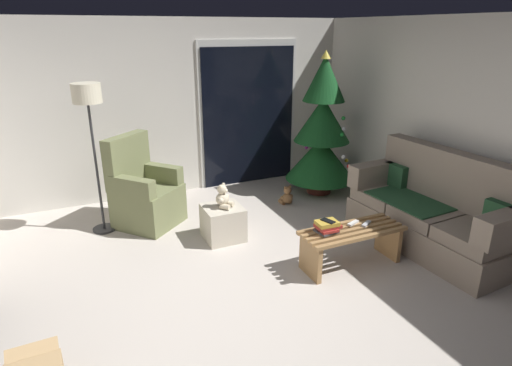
{
  "coord_description": "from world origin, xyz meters",
  "views": [
    {
      "loc": [
        -1.31,
        -3.06,
        2.35
      ],
      "look_at": [
        0.4,
        0.7,
        0.85
      ],
      "focal_mm": 29.98,
      "sensor_mm": 36.0,
      "label": 1
    }
  ],
  "objects": [
    {
      "name": "floor_lamp",
      "position": [
        -1.04,
        2.07,
        1.51
      ],
      "size": [
        0.32,
        0.32,
        1.78
      ],
      "color": "#2D2D30",
      "rests_on": "ground"
    },
    {
      "name": "armchair",
      "position": [
        -0.53,
        2.04,
        0.4
      ],
      "size": [
        0.97,
        0.97,
        1.13
      ],
      "color": "olive",
      "rests_on": "ground"
    },
    {
      "name": "ground_plane",
      "position": [
        0.0,
        0.0,
        0.0
      ],
      "size": [
        7.0,
        7.0,
        0.0
      ],
      "primitive_type": "plane",
      "color": "#BCB2A8"
    },
    {
      "name": "book_stack",
      "position": [
        0.94,
        0.17,
        0.48
      ],
      "size": [
        0.25,
        0.2,
        0.12
      ],
      "color": "#4C4C51",
      "rests_on": "coffee_table"
    },
    {
      "name": "cell_phone",
      "position": [
        0.95,
        0.16,
        0.54
      ],
      "size": [
        0.11,
        0.16,
        0.01
      ],
      "primitive_type": "cube",
      "rotation": [
        0.0,
        0.0,
        0.32
      ],
      "color": "black",
      "rests_on": "book_stack"
    },
    {
      "name": "wall_back",
      "position": [
        0.0,
        3.06,
        1.25
      ],
      "size": [
        5.72,
        0.12,
        2.5
      ],
      "primitive_type": "cube",
      "color": "silver",
      "rests_on": "ground"
    },
    {
      "name": "patio_door_frame",
      "position": [
        1.31,
        2.99,
        1.1
      ],
      "size": [
        1.6,
        0.02,
        2.2
      ],
      "primitive_type": "cube",
      "color": "silver",
      "rests_on": "ground"
    },
    {
      "name": "remote_silver",
      "position": [
        1.41,
        0.14,
        0.43
      ],
      "size": [
        0.16,
        0.11,
        0.02
      ],
      "primitive_type": "cube",
      "rotation": [
        0.0,
        0.0,
        5.22
      ],
      "color": "#ADADB2",
      "rests_on": "coffee_table"
    },
    {
      "name": "wall_right",
      "position": [
        2.86,
        0.0,
        1.25
      ],
      "size": [
        0.12,
        6.0,
        2.5
      ],
      "primitive_type": "cube",
      "color": "silver",
      "rests_on": "ground"
    },
    {
      "name": "couch",
      "position": [
        2.32,
        0.11,
        0.4
      ],
      "size": [
        0.89,
        1.98,
        1.08
      ],
      "color": "gray",
      "rests_on": "ground"
    },
    {
      "name": "christmas_tree",
      "position": [
        2.07,
        2.08,
        0.92
      ],
      "size": [
        1.02,
        1.02,
        2.08
      ],
      "color": "#4C1E19",
      "rests_on": "ground"
    },
    {
      "name": "ottoman",
      "position": [
        0.22,
        1.24,
        0.2
      ],
      "size": [
        0.44,
        0.44,
        0.4
      ],
      "primitive_type": "cube",
      "color": "beige",
      "rests_on": "ground"
    },
    {
      "name": "remote_white",
      "position": [
        1.3,
        0.21,
        0.43
      ],
      "size": [
        0.16,
        0.09,
        0.02
      ],
      "primitive_type": "cube",
      "rotation": [
        0.0,
        0.0,
        1.91
      ],
      "color": "silver",
      "rests_on": "coffee_table"
    },
    {
      "name": "coffee_table",
      "position": [
        1.22,
        0.12,
        0.28
      ],
      "size": [
        1.1,
        0.4,
        0.42
      ],
      "color": "#9E7547",
      "rests_on": "ground"
    },
    {
      "name": "teddy_bear_chestnut_by_tree",
      "position": [
        1.4,
        1.84,
        0.12
      ],
      "size": [
        0.2,
        0.2,
        0.29
      ],
      "color": "brown",
      "rests_on": "ground"
    },
    {
      "name": "patio_door_glass",
      "position": [
        1.31,
        2.97,
        1.05
      ],
      "size": [
        1.5,
        0.02,
        2.1
      ],
      "primitive_type": "cube",
      "color": "black",
      "rests_on": "ground"
    },
    {
      "name": "teddy_bear_cream",
      "position": [
        0.23,
        1.24,
        0.52
      ],
      "size": [
        0.21,
        0.22,
        0.29
      ],
      "color": "beige",
      "rests_on": "ottoman"
    }
  ]
}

